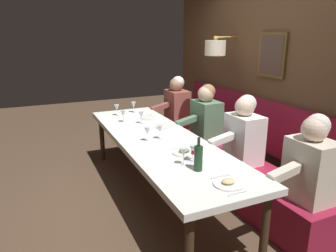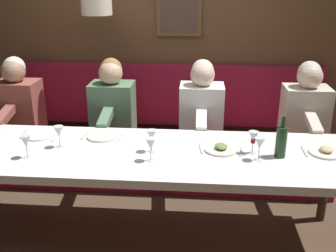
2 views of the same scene
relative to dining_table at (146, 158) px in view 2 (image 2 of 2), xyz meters
The scene contains 19 objects.
ground_plane 0.68m from the dining_table, ahead, with size 12.00×12.00×0.00m, color #4C3828.
dining_table is the anchor object (origin of this frame).
banquette_bench 1.00m from the dining_table, ahead, with size 0.52×3.25×0.45m, color maroon.
back_wall_panel 1.61m from the dining_table, ahead, with size 0.59×4.45×2.90m.
diner_nearest 1.61m from the dining_table, 56.57° to the right, with size 0.60×0.40×0.79m.
diner_near 0.98m from the dining_table, 24.38° to the right, with size 0.60×0.40×0.79m.
diner_middle 0.99m from the dining_table, 26.19° to the left, with size 0.60×0.40×0.79m.
diner_far 1.62m from the dining_table, 56.80° to the left, with size 0.60×0.40×0.79m.
place_setting_0 0.45m from the dining_table, 57.89° to the left, with size 0.24×0.32×0.01m.
place_setting_1 0.55m from the dining_table, 84.36° to the right, with size 0.24×0.32×0.05m.
place_setting_2 0.91m from the dining_table, 76.04° to the left, with size 0.24×0.32×0.01m.
place_setting_3 1.29m from the dining_table, 87.29° to the right, with size 0.24×0.31×0.05m.
wine_glass_0 0.82m from the dining_table, 95.96° to the right, with size 0.07×0.07×0.16m.
wine_glass_1 0.84m from the dining_table, 102.18° to the left, with size 0.07×0.07×0.16m.
wine_glass_2 0.67m from the dining_table, 87.90° to the left, with size 0.07×0.07×0.16m.
wine_glass_4 0.24m from the dining_table, 160.33° to the right, with size 0.07×0.07×0.16m.
wine_glass_5 0.78m from the dining_table, 87.87° to the right, with size 0.07×0.07×0.16m.
wine_glass_7 0.18m from the dining_table, 87.31° to the right, with size 0.07×0.07×0.16m.
wine_bottle 0.96m from the dining_table, 91.19° to the right, with size 0.08×0.08×0.30m.
Camera 2 is at (-2.56, -0.36, 1.91)m, focal length 41.77 mm.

